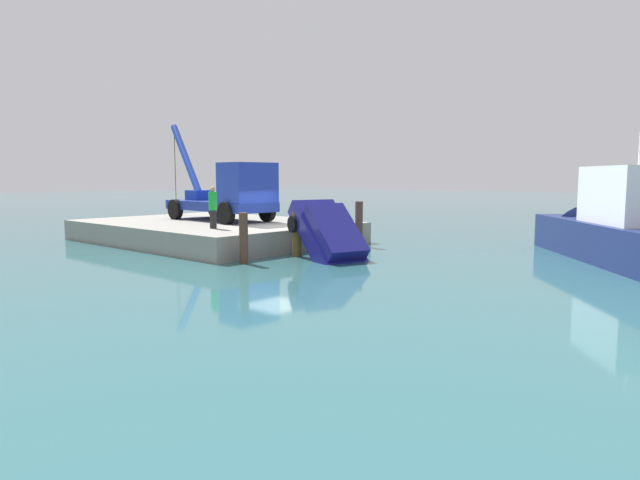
# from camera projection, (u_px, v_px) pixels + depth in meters

# --- Properties ---
(ground) EXTENTS (200.00, 200.00, 0.00)m
(ground) POSITION_uv_depth(u_px,v_px,m) (277.00, 248.00, 24.54)
(ground) COLOR #2D6066
(dock) EXTENTS (12.16, 9.05, 0.95)m
(dock) POSITION_uv_depth(u_px,v_px,m) (214.00, 231.00, 27.41)
(dock) COLOR gray
(dock) RESTS_ON ground
(crane_truck) EXTENTS (8.95, 2.97, 5.06)m
(crane_truck) POSITION_uv_depth(u_px,v_px,m) (229.00, 194.00, 27.19)
(crane_truck) COLOR navy
(crane_truck) RESTS_ON dock
(dock_worker) EXTENTS (0.34, 0.34, 1.74)m
(dock_worker) POSITION_uv_depth(u_px,v_px,m) (213.00, 207.00, 23.41)
(dock_worker) COLOR black
(dock_worker) RESTS_ON dock
(salvaged_car) EXTENTS (4.24, 3.05, 3.42)m
(salvaged_car) POSITION_uv_depth(u_px,v_px,m) (333.00, 243.00, 21.16)
(salvaged_car) COLOR navy
(salvaged_car) RESTS_ON ground
(moored_yacht) EXTENTS (10.06, 11.07, 6.04)m
(moored_yacht) POSITION_uv_depth(u_px,v_px,m) (610.00, 241.00, 22.01)
(moored_yacht) COLOR navy
(moored_yacht) RESTS_ON ground
(piling_near) EXTENTS (0.32, 0.32, 1.81)m
(piling_near) POSITION_uv_depth(u_px,v_px,m) (244.00, 238.00, 20.27)
(piling_near) COLOR brown
(piling_near) RESTS_ON ground
(piling_mid) EXTENTS (0.35, 0.35, 1.74)m
(piling_mid) POSITION_uv_depth(u_px,v_px,m) (297.00, 234.00, 22.01)
(piling_mid) COLOR brown
(piling_mid) RESTS_ON ground
(piling_far) EXTENTS (0.32, 0.32, 1.56)m
(piling_far) POSITION_uv_depth(u_px,v_px,m) (342.00, 232.00, 23.92)
(piling_far) COLOR brown
(piling_far) RESTS_ON ground
(piling_end) EXTENTS (0.35, 0.35, 2.00)m
(piling_end) POSITION_uv_depth(u_px,v_px,m) (359.00, 224.00, 25.24)
(piling_end) COLOR brown
(piling_end) RESTS_ON ground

